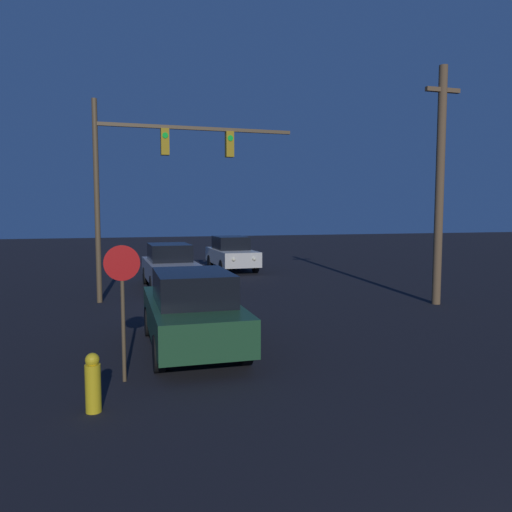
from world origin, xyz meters
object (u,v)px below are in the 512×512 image
utility_pole (440,183)px  fire_hydrant (93,383)px  stop_sign (122,289)px  car_mid (170,266)px  car_far (231,253)px  car_near (192,310)px  traffic_signal_mast (151,167)px

utility_pole → fire_hydrant: size_ratio=8.37×
stop_sign → utility_pole: size_ratio=0.32×
car_mid → car_far: (3.84, 5.30, 0.00)m
car_far → utility_pole: 12.54m
car_near → fire_hydrant: car_near is taller
car_mid → utility_pole: size_ratio=0.63×
utility_pole → fire_hydrant: 12.94m
car_far → stop_sign: stop_sign is taller
fire_hydrant → utility_pole: bearing=30.2°
car_far → car_near: bearing=72.5°
stop_sign → utility_pole: bearing=25.8°
car_far → traffic_signal_mast: bearing=58.4°
car_near → fire_hydrant: bearing=-122.6°
stop_sign → fire_hydrant: stop_sign is taller
fire_hydrant → car_mid: bearing=77.9°
traffic_signal_mast → fire_hydrant: (-1.73, -9.76, -4.14)m
car_mid → stop_sign: (-2.13, -11.02, 0.81)m
car_mid → utility_pole: utility_pole is taller
car_mid → stop_sign: bearing=78.1°
traffic_signal_mast → car_near: bearing=-87.4°
stop_sign → utility_pole: 11.62m
car_far → utility_pole: bearing=110.2°
car_mid → fire_hydrant: (-2.63, -12.32, -0.44)m
car_near → traffic_signal_mast: traffic_signal_mast is taller
car_near → car_far: (4.44, 14.55, 0.00)m
car_far → traffic_signal_mast: 9.90m
utility_pole → stop_sign: bearing=-154.2°
traffic_signal_mast → utility_pole: 9.70m
car_mid → fire_hydrant: car_mid is taller
car_near → car_mid: 9.27m
car_near → car_far: size_ratio=1.00×
car_near → stop_sign: stop_sign is taller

